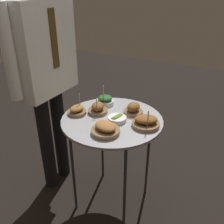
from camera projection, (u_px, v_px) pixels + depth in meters
name	position (u px, v px, depth m)	size (l,w,h in m)	color
ground_plane	(112.00, 199.00, 2.03)	(8.00, 8.00, 0.00)	black
serving_cart	(112.00, 125.00, 1.71)	(0.69, 0.69, 0.75)	#939399
bowl_asparagus_mid_right	(117.00, 119.00, 1.65)	(0.12, 0.12, 0.04)	white
bowl_roast_far_rim	(133.00, 109.00, 1.74)	(0.14, 0.14, 0.08)	brown
bowl_roast_mid_left	(106.00, 129.00, 1.51)	(0.18, 0.18, 0.07)	brown
bowl_roast_near_rim	(146.00, 122.00, 1.58)	(0.18, 0.18, 0.13)	brown
bowl_roast_front_center	(98.00, 109.00, 1.75)	(0.14, 0.14, 0.13)	brown
bowl_roast_center	(77.00, 110.00, 1.74)	(0.13, 0.13, 0.14)	brown
bowl_spinach_back_right	(105.00, 100.00, 1.87)	(0.13, 0.13, 0.16)	silver
waiter_figure	(43.00, 60.00, 1.75)	(0.63, 0.24, 1.71)	black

